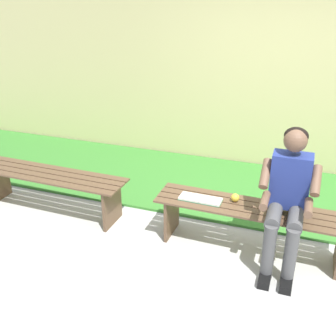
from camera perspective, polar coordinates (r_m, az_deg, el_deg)
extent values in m
cube|color=#B2B2AD|center=(3.64, -9.89, -16.73)|extent=(10.00, 7.00, 0.04)
cube|color=#387A2D|center=(5.33, 1.52, -1.70)|extent=(9.00, 1.71, 0.03)
cube|color=#D1C684|center=(5.67, 11.16, 16.19)|extent=(9.50, 0.24, 3.18)
cube|color=brown|center=(4.00, 12.21, -4.51)|extent=(1.84, 0.14, 0.02)
cube|color=brown|center=(3.91, 11.94, -5.24)|extent=(1.84, 0.14, 0.02)
cube|color=brown|center=(3.81, 11.65, -6.00)|extent=(1.84, 0.14, 0.02)
cube|color=brown|center=(3.72, 11.36, -6.79)|extent=(1.84, 0.14, 0.02)
cube|color=brown|center=(4.14, 0.53, -6.57)|extent=(0.04, 0.38, 0.45)
cube|color=brown|center=(4.75, -15.35, -0.10)|extent=(1.78, 0.13, 0.02)
cube|color=brown|center=(4.67, -16.11, -0.61)|extent=(1.78, 0.13, 0.02)
cube|color=brown|center=(4.59, -16.89, -1.14)|extent=(1.78, 0.13, 0.02)
cube|color=brown|center=(4.52, -17.70, -1.69)|extent=(1.78, 0.13, 0.02)
cube|color=brown|center=(4.34, -7.93, -5.24)|extent=(0.04, 0.38, 0.45)
cube|color=navy|center=(3.71, 16.92, -1.71)|extent=(0.34, 0.20, 0.50)
sphere|color=brown|center=(3.56, 17.64, 3.74)|extent=(0.20, 0.20, 0.20)
ellipsoid|color=black|center=(3.57, 17.73, 4.34)|extent=(0.20, 0.19, 0.15)
cylinder|color=#4C4C4C|center=(3.65, 17.63, -6.75)|extent=(0.13, 0.40, 0.13)
cylinder|color=#4C4C4C|center=(3.65, 14.82, -6.35)|extent=(0.13, 0.40, 0.13)
cylinder|color=#4C4C4C|center=(3.62, 16.90, -11.98)|extent=(0.11, 0.11, 0.54)
cube|color=black|center=(3.71, 16.38, -15.44)|extent=(0.10, 0.22, 0.07)
cylinder|color=#4C4C4C|center=(3.62, 14.02, -11.57)|extent=(0.11, 0.11, 0.54)
cube|color=black|center=(3.72, 13.54, -15.04)|extent=(0.10, 0.22, 0.07)
cylinder|color=brown|center=(3.61, 20.27, -1.70)|extent=(0.08, 0.28, 0.23)
cylinder|color=brown|center=(3.55, 19.30, -5.32)|extent=(0.07, 0.26, 0.07)
cylinder|color=brown|center=(3.62, 13.67, -0.78)|extent=(0.08, 0.28, 0.23)
cylinder|color=brown|center=(3.55, 13.57, -4.52)|extent=(0.07, 0.26, 0.07)
sphere|color=gold|center=(3.91, 9.51, -4.17)|extent=(0.08, 0.08, 0.08)
cube|color=white|center=(3.88, 6.08, -4.65)|extent=(0.20, 0.15, 0.02)
cube|color=white|center=(3.93, 3.18, -4.15)|extent=(0.20, 0.15, 0.02)
cube|color=#33724C|center=(3.91, 4.62, -4.52)|extent=(0.42, 0.17, 0.01)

